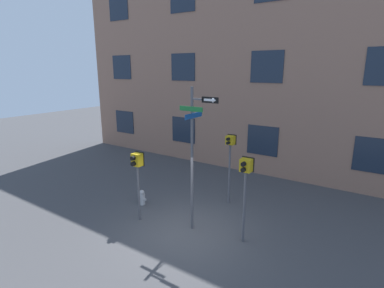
# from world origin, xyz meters

# --- Properties ---
(ground_plane) EXTENTS (60.00, 60.00, 0.00)m
(ground_plane) POSITION_xyz_m (0.00, 0.00, 0.00)
(ground_plane) COLOR #424244
(building_facade) EXTENTS (24.00, 0.63, 14.17)m
(building_facade) POSITION_xyz_m (-0.00, 7.10, 7.08)
(building_facade) COLOR #936B56
(building_facade) RESTS_ON ground_plane
(street_sign_pole) EXTENTS (1.34, 0.93, 4.71)m
(street_sign_pole) POSITION_xyz_m (0.11, 0.43, 2.76)
(street_sign_pole) COLOR #4C4C51
(street_sign_pole) RESTS_ON ground_plane
(pedestrian_signal_left) EXTENTS (0.39, 0.40, 2.48)m
(pedestrian_signal_left) POSITION_xyz_m (-1.84, -0.11, 1.97)
(pedestrian_signal_left) COLOR #4C4C51
(pedestrian_signal_left) RESTS_ON ground_plane
(pedestrian_signal_right) EXTENTS (0.39, 0.40, 2.71)m
(pedestrian_signal_right) POSITION_xyz_m (1.79, 0.64, 2.13)
(pedestrian_signal_right) COLOR #4C4C51
(pedestrian_signal_right) RESTS_ON ground_plane
(pedestrian_signal_across) EXTENTS (0.37, 0.40, 2.78)m
(pedestrian_signal_across) POSITION_xyz_m (0.15, 2.91, 2.15)
(pedestrian_signal_across) COLOR #4C4C51
(pedestrian_signal_across) RESTS_ON ground_plane
(fire_hydrant) EXTENTS (0.40, 0.24, 0.60)m
(fire_hydrant) POSITION_xyz_m (-2.62, 0.87, 0.29)
(fire_hydrant) COLOR #A5A5A8
(fire_hydrant) RESTS_ON ground_plane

